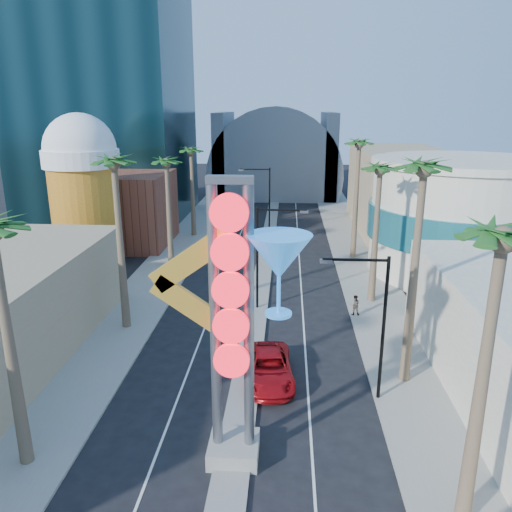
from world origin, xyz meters
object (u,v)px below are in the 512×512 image
Objects in this scene: pedestrian_a at (476,422)px; neon_sign at (252,306)px; red_pickup at (269,368)px; pedestrian_b at (355,305)px.

neon_sign is at bearing 3.31° from pedestrian_a.
pedestrian_b reaches higher than red_pickup.
neon_sign is at bearing 68.97° from pedestrian_b.
red_pickup is at bearing 58.49° from pedestrian_b.
pedestrian_b is at bearing 67.99° from neon_sign.
pedestrian_a is at bearing 10.31° from neon_sign.
red_pickup is 3.71× the size of pedestrian_b.
red_pickup is (0.48, 6.62, -6.51)m from neon_sign.
pedestrian_a reaches higher than pedestrian_b.
pedestrian_b is (-3.83, 14.16, -0.08)m from pedestrian_a.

